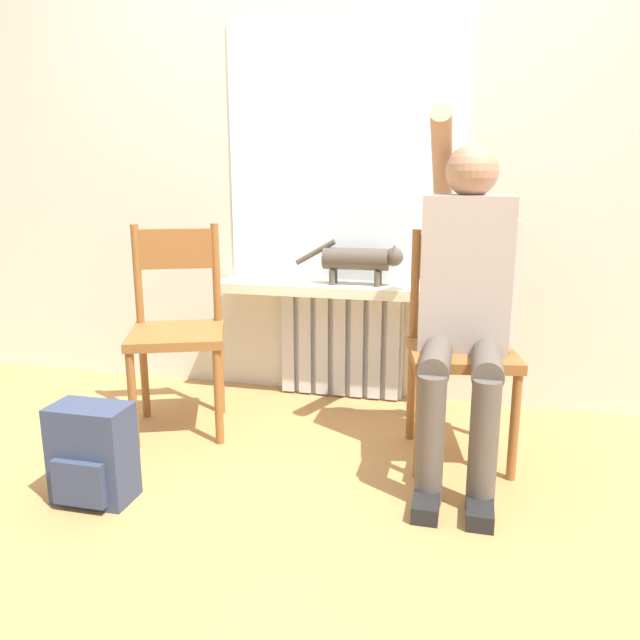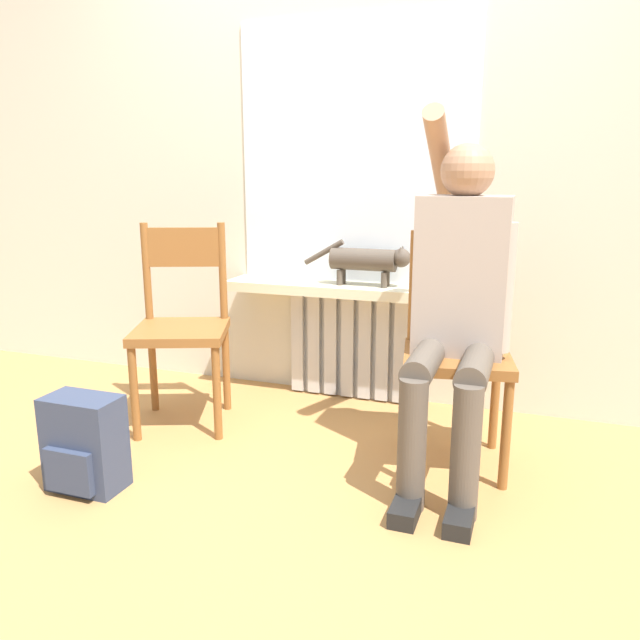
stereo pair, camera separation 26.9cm
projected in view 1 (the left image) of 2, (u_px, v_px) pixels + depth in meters
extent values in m
plane|color=#B27F47|center=(274.00, 506.00, 2.20)|extent=(12.00, 12.00, 0.00)
cube|color=beige|center=(346.00, 129.00, 3.05)|extent=(7.00, 0.06, 2.70)
cube|color=silver|center=(341.00, 344.00, 3.24)|extent=(0.64, 0.05, 0.55)
cube|color=silver|center=(288.00, 342.00, 3.26)|extent=(0.06, 0.03, 0.53)
cube|color=silver|center=(305.00, 344.00, 3.24)|extent=(0.06, 0.03, 0.53)
cube|color=silver|center=(322.00, 345.00, 3.21)|extent=(0.06, 0.03, 0.53)
cube|color=silver|center=(340.00, 346.00, 3.19)|extent=(0.06, 0.03, 0.53)
cube|color=silver|center=(357.00, 347.00, 3.17)|extent=(0.06, 0.03, 0.53)
cube|color=silver|center=(375.00, 348.00, 3.15)|extent=(0.06, 0.03, 0.53)
cube|color=silver|center=(393.00, 349.00, 3.13)|extent=(0.06, 0.03, 0.53)
cube|color=beige|center=(339.00, 289.00, 3.09)|extent=(1.23, 0.23, 0.05)
cube|color=white|center=(344.00, 154.00, 3.04)|extent=(1.18, 0.01, 1.25)
cube|color=brown|center=(177.00, 335.00, 2.75)|extent=(0.53, 0.53, 0.04)
cylinder|color=brown|center=(133.00, 401.00, 2.61)|extent=(0.04, 0.04, 0.42)
cylinder|color=brown|center=(218.00, 397.00, 2.66)|extent=(0.04, 0.04, 0.42)
cylinder|color=brown|center=(144.00, 374.00, 2.95)|extent=(0.04, 0.04, 0.42)
cylinder|color=brown|center=(220.00, 371.00, 3.00)|extent=(0.04, 0.04, 0.42)
cylinder|color=brown|center=(137.00, 274.00, 2.84)|extent=(0.04, 0.04, 0.45)
cylinder|color=brown|center=(216.00, 273.00, 2.89)|extent=(0.04, 0.04, 0.45)
cube|color=brown|center=(176.00, 249.00, 2.84)|extent=(0.35, 0.16, 0.18)
cube|color=brown|center=(462.00, 354.00, 2.47)|extent=(0.47, 0.47, 0.04)
cylinder|color=brown|center=(419.00, 425.00, 2.36)|extent=(0.04, 0.04, 0.42)
cylinder|color=brown|center=(514.00, 427.00, 2.34)|extent=(0.04, 0.04, 0.42)
cylinder|color=brown|center=(411.00, 393.00, 2.70)|extent=(0.04, 0.04, 0.42)
cylinder|color=brown|center=(494.00, 394.00, 2.68)|extent=(0.04, 0.04, 0.42)
cylinder|color=brown|center=(415.00, 284.00, 2.59)|extent=(0.04, 0.04, 0.45)
cylinder|color=brown|center=(501.00, 285.00, 2.57)|extent=(0.04, 0.04, 0.45)
cube|color=brown|center=(459.00, 257.00, 2.56)|extent=(0.36, 0.09, 0.18)
cylinder|color=brown|center=(437.00, 357.00, 2.30)|extent=(0.11, 0.42, 0.11)
cylinder|color=brown|center=(487.00, 360.00, 2.26)|extent=(0.11, 0.42, 0.11)
cylinder|color=brown|center=(430.00, 441.00, 2.16)|extent=(0.10, 0.10, 0.48)
cylinder|color=brown|center=(483.00, 446.00, 2.12)|extent=(0.10, 0.10, 0.48)
cube|color=black|center=(426.00, 503.00, 2.16)|extent=(0.09, 0.20, 0.06)
cube|color=black|center=(480.00, 510.00, 2.11)|extent=(0.09, 0.20, 0.06)
cube|color=#AD9E93|center=(466.00, 274.00, 2.41)|extent=(0.34, 0.20, 0.60)
sphere|color=#A87A5B|center=(472.00, 171.00, 2.32)|extent=(0.20, 0.20, 0.20)
cylinder|color=#A87A5B|center=(442.00, 159.00, 2.47)|extent=(0.08, 0.50, 0.38)
cylinder|color=#AD9E93|center=(507.00, 285.00, 2.35)|extent=(0.08, 0.08, 0.48)
cylinder|color=#4C4238|center=(356.00, 259.00, 3.04)|extent=(0.32, 0.11, 0.11)
sphere|color=#4C4238|center=(394.00, 257.00, 2.99)|extent=(0.09, 0.09, 0.09)
cone|color=#4C4238|center=(394.00, 249.00, 2.96)|extent=(0.03, 0.03, 0.03)
cone|color=#4C4238|center=(395.00, 248.00, 3.01)|extent=(0.03, 0.03, 0.03)
cylinder|color=#4C4238|center=(377.00, 279.00, 3.01)|extent=(0.03, 0.03, 0.07)
cylinder|color=#4C4238|center=(379.00, 277.00, 3.06)|extent=(0.03, 0.03, 0.07)
cylinder|color=#4C4238|center=(332.00, 277.00, 3.06)|extent=(0.03, 0.03, 0.07)
cylinder|color=#4C4238|center=(334.00, 276.00, 3.11)|extent=(0.03, 0.03, 0.07)
cylinder|color=#4C4238|center=(316.00, 252.00, 3.08)|extent=(0.21, 0.03, 0.13)
cube|color=#333D56|center=(93.00, 453.00, 2.21)|extent=(0.28, 0.16, 0.36)
cube|color=#333D56|center=(78.00, 484.00, 2.13)|extent=(0.19, 0.03, 0.16)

